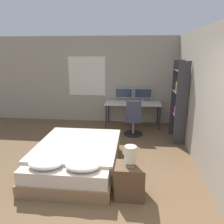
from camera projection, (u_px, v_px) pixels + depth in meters
name	position (u px, v px, depth m)	size (l,w,h in m)	color
ground_plane	(97.00, 213.00, 3.13)	(20.00, 20.00, 0.00)	brown
wall_back	(119.00, 81.00, 6.90)	(12.00, 0.08, 2.70)	#9E9384
wall_side_right	(206.00, 101.00, 4.02)	(0.06, 12.00, 2.70)	#9E9384
bed	(77.00, 158.00, 4.22)	(1.55, 2.01, 0.58)	#846647
nightstand	(130.00, 181.00, 3.44)	(0.46, 0.39, 0.54)	brown
bedside_lamp	(130.00, 155.00, 3.32)	(0.18, 0.18, 0.32)	gray
desk	(133.00, 105.00, 6.64)	(1.68, 0.68, 0.74)	beige
monitor_left	(124.00, 94.00, 6.82)	(0.53, 0.16, 0.40)	#B7B7BC
monitor_right	(143.00, 94.00, 6.76)	(0.53, 0.16, 0.40)	#B7B7BC
keyboard	(133.00, 104.00, 6.40)	(0.42, 0.13, 0.02)	#B7B7BC
computer_mouse	(143.00, 104.00, 6.36)	(0.07, 0.05, 0.04)	#B7B7BC
office_chair	(133.00, 122.00, 5.94)	(0.52, 0.52, 1.00)	black
bookshelf	(180.00, 99.00, 5.41)	(0.28, 0.72, 2.03)	#333338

